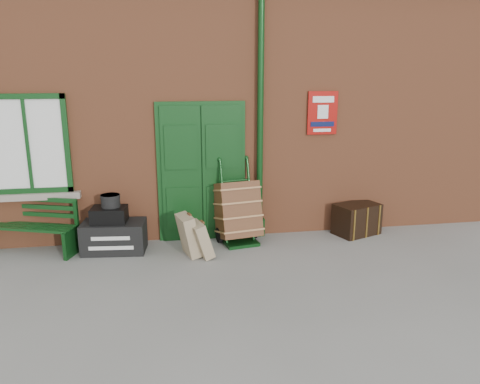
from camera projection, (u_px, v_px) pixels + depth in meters
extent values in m
plane|color=gray|center=(234.00, 273.00, 6.49)|extent=(80.00, 80.00, 0.00)
cube|color=#A05633|center=(207.00, 108.00, 9.33)|extent=(10.00, 4.00, 4.00)
cube|color=#0F3813|center=(202.00, 174.00, 7.56)|extent=(1.42, 0.12, 2.32)
cube|color=white|center=(28.00, 145.00, 6.99)|extent=(1.20, 0.08, 1.50)
cylinder|color=#0D3612|center=(260.00, 117.00, 7.44)|extent=(0.10, 0.10, 4.00)
cube|color=#9D0F0B|center=(322.00, 113.00, 7.65)|extent=(0.50, 0.03, 0.70)
cube|color=#0F3813|center=(29.00, 227.00, 7.10)|extent=(1.45, 0.82, 0.04)
cube|color=#0F3813|center=(35.00, 207.00, 7.23)|extent=(1.34, 0.50, 0.37)
cube|color=#0D3612|center=(71.00, 243.00, 7.04)|extent=(0.19, 0.42, 0.42)
cube|color=black|center=(114.00, 237.00, 7.22)|extent=(1.00, 0.62, 0.47)
cube|color=black|center=(109.00, 215.00, 7.12)|extent=(0.56, 0.43, 0.24)
cylinder|color=black|center=(110.00, 201.00, 7.10)|extent=(0.31, 0.31, 0.19)
cube|color=#9D8967|center=(189.00, 235.00, 7.03)|extent=(0.40, 0.51, 0.65)
cube|color=#9D8967|center=(201.00, 239.00, 6.98)|extent=(0.40, 0.47, 0.56)
cube|color=#0D3612|center=(241.00, 243.00, 7.54)|extent=(0.58, 0.46, 0.05)
cylinder|color=#0D3612|center=(224.00, 202.00, 7.48)|extent=(0.11, 0.37, 1.33)
cylinder|color=#0D3612|center=(250.00, 200.00, 7.63)|extent=(0.11, 0.37, 1.33)
cylinder|color=black|center=(219.00, 235.00, 7.61)|extent=(0.10, 0.26, 0.25)
cylinder|color=black|center=(254.00, 231.00, 7.81)|extent=(0.10, 0.26, 0.25)
cube|color=brown|center=(238.00, 209.00, 7.57)|extent=(0.76, 0.81, 0.99)
cube|color=black|center=(357.00, 219.00, 7.99)|extent=(0.85, 0.71, 0.53)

